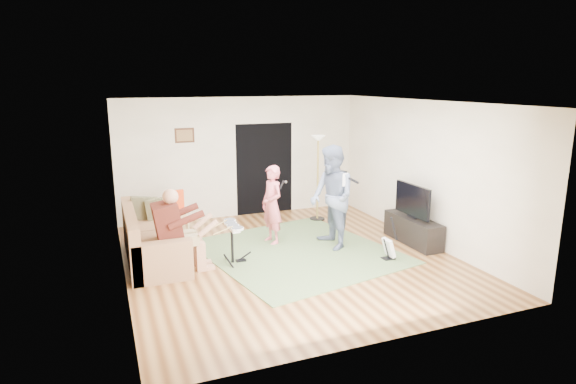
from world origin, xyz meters
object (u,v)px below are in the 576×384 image
object	(u,v)px
drum_kit	(232,246)
singer	(272,205)
torchiere_lamp	(318,163)
guitar_spare	(389,247)
tv_cabinet	(413,230)
dining_chair	(177,221)
guitarist	(332,198)
television	(413,200)
sofa	(149,244)

from	to	relation	value
drum_kit	singer	size ratio (longest dim) A/B	0.48
singer	torchiere_lamp	bearing A→B (deg)	115.97
singer	guitar_spare	world-z (taller)	singer
singer	tv_cabinet	xyz separation A→B (m)	(2.51, -0.99, -0.50)
dining_chair	tv_cabinet	bearing A→B (deg)	-32.03
drum_kit	singer	distance (m)	1.32
guitar_spare	drum_kit	bearing A→B (deg)	162.28
guitarist	tv_cabinet	size ratio (longest dim) A/B	1.37
singer	television	size ratio (longest dim) A/B	1.50
sofa	tv_cabinet	xyz separation A→B (m)	(4.80, -0.88, -0.05)
tv_cabinet	television	world-z (taller)	television
sofa	tv_cabinet	size ratio (longest dim) A/B	1.62
singer	dining_chair	bearing A→B (deg)	-134.27
drum_kit	tv_cabinet	distance (m)	3.51
drum_kit	television	bearing A→B (deg)	-3.74
sofa	guitarist	distance (m)	3.34
singer	tv_cabinet	distance (m)	2.74
guitar_spare	dining_chair	world-z (taller)	dining_chair
sofa	television	world-z (taller)	television
guitar_spare	torchiere_lamp	xyz separation A→B (m)	(-0.12, 2.72, 1.08)
singer	torchiere_lamp	distance (m)	1.93
singer	guitar_spare	size ratio (longest dim) A/B	1.96
sofa	drum_kit	bearing A→B (deg)	-26.55
drum_kit	tv_cabinet	bearing A→B (deg)	-3.69
singer	guitar_spare	xyz separation A→B (m)	(1.59, -1.59, -0.53)
dining_chair	television	world-z (taller)	television
drum_kit	guitarist	xyz separation A→B (m)	(1.93, 0.12, 0.64)
tv_cabinet	guitar_spare	bearing A→B (deg)	-146.89
drum_kit	torchiere_lamp	xyz separation A→B (m)	(2.46, 1.89, 0.98)
singer	guitar_spare	distance (m)	2.31
guitar_spare	tv_cabinet	size ratio (longest dim) A/B	0.55
drum_kit	torchiere_lamp	distance (m)	3.25
guitarist	dining_chair	bearing A→B (deg)	-122.79
drum_kit	singer	bearing A→B (deg)	37.62
television	guitar_spare	bearing A→B (deg)	-145.41
guitar_spare	tv_cabinet	world-z (taller)	guitar_spare
guitarist	television	distance (m)	1.57
guitar_spare	torchiere_lamp	distance (m)	2.92
sofa	guitar_spare	distance (m)	4.15
drum_kit	dining_chair	distance (m)	1.92
dining_chair	television	bearing A→B (deg)	-32.30
sofa	torchiere_lamp	bearing A→B (deg)	18.26
guitarist	guitar_spare	bearing A→B (deg)	35.43
guitarist	guitar_spare	distance (m)	1.36
sofa	singer	bearing A→B (deg)	2.80
drum_kit	dining_chair	world-z (taller)	dining_chair
guitarist	torchiere_lamp	distance (m)	1.88
tv_cabinet	television	size ratio (longest dim) A/B	1.40
guitar_spare	television	bearing A→B (deg)	34.59
drum_kit	guitar_spare	bearing A→B (deg)	-17.72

